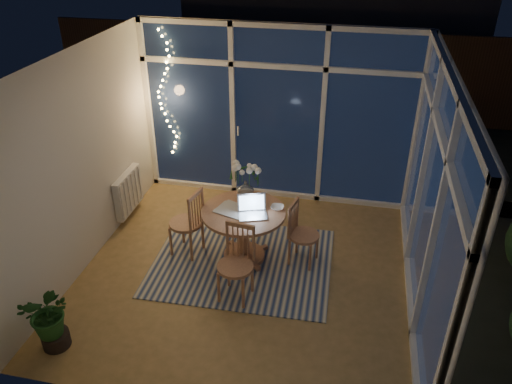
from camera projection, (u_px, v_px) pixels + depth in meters
floor at (247, 272)px, 6.16m from camera, size 4.00×4.00×0.00m
ceiling at (245, 63)px, 4.86m from camera, size 4.00×4.00×0.00m
wall_back at (278, 115)px, 7.20m from camera, size 4.00×0.04×2.60m
wall_front at (187, 302)px, 3.81m from camera, size 4.00×0.04×2.60m
wall_left at (81, 163)px, 5.87m from camera, size 0.04×4.00×2.60m
wall_right at (435, 199)px, 5.14m from camera, size 0.04×4.00×2.60m
window_wall_back at (277, 116)px, 7.17m from camera, size 4.00×0.10×2.60m
window_wall_right at (431, 199)px, 5.15m from camera, size 0.10×4.00×2.60m
radiator at (128, 192)px, 7.07m from camera, size 0.10×0.70×0.58m
fairy_lights at (165, 95)px, 7.29m from camera, size 0.24×0.10×1.85m
garden_patio at (325, 127)px, 10.33m from camera, size 12.00×6.00×0.10m
garden_fence at (306, 73)px, 10.36m from camera, size 11.00×0.08×1.80m
garden_shrubs at (246, 128)px, 8.96m from camera, size 0.90×0.90×0.90m
rug at (242, 262)px, 6.32m from camera, size 2.27×1.84×0.01m
dining_table at (244, 235)px, 6.23m from camera, size 1.07×1.07×0.71m
chair_left at (186, 222)px, 6.28m from camera, size 0.52×0.52×0.95m
chair_right at (304, 234)px, 6.12m from camera, size 0.47×0.47×0.86m
chair_front at (235, 265)px, 5.53m from camera, size 0.48×0.48×0.93m
laptop at (253, 207)px, 5.90m from camera, size 0.42×0.39×0.25m
flower_vase at (245, 189)px, 6.31m from camera, size 0.21×0.21×0.21m
bowl at (277, 208)px, 6.09m from camera, size 0.16×0.16×0.04m
newspapers at (232, 209)px, 6.09m from camera, size 0.43×0.35×0.01m
phone at (253, 217)px, 5.93m from camera, size 0.11×0.08×0.01m
potted_plant at (50, 317)px, 4.95m from camera, size 0.56×0.49×0.76m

